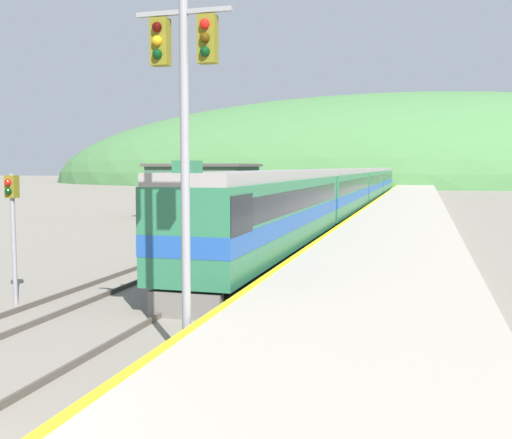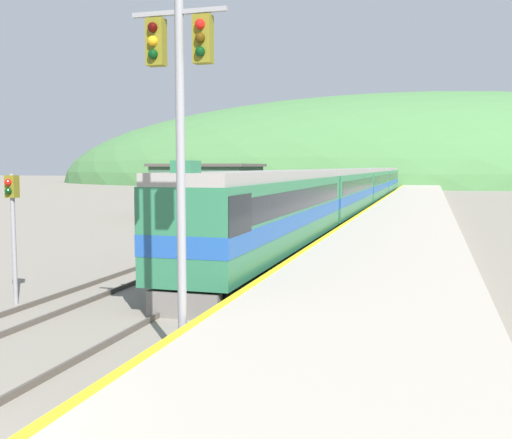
% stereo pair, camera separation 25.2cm
% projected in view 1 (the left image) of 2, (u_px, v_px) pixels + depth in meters
% --- Properties ---
extents(track_main, '(1.52, 180.00, 0.16)m').
position_uv_depth(track_main, '(368.00, 201.00, 74.65)').
color(track_main, '#4C443D').
rests_on(track_main, ground).
extents(track_siding, '(1.52, 180.00, 0.16)m').
position_uv_depth(track_siding, '(333.00, 201.00, 75.84)').
color(track_siding, '#4C443D').
rests_on(track_siding, ground).
extents(platform, '(6.67, 140.00, 0.98)m').
position_uv_depth(platform, '(406.00, 210.00, 54.06)').
color(platform, '#ADA393').
rests_on(platform, ground).
extents(distant_hills, '(193.03, 86.86, 45.68)m').
position_uv_depth(distant_hills, '(397.00, 184.00, 154.79)').
color(distant_hills, '#477A42').
rests_on(distant_hills, ground).
extents(station_shed, '(8.32, 7.35, 4.65)m').
position_uv_depth(station_shed, '(204.00, 191.00, 50.99)').
color(station_shed, '#385B42').
rests_on(station_shed, ground).
extents(express_train_lead_car, '(2.91, 20.77, 4.58)m').
position_uv_depth(express_train_lead_car, '(270.00, 214.00, 26.79)').
color(express_train_lead_car, black).
rests_on(express_train_lead_car, ground).
extents(carriage_second, '(2.90, 21.47, 4.22)m').
position_uv_depth(carriage_second, '(338.00, 193.00, 48.12)').
color(carriage_second, black).
rests_on(carriage_second, ground).
extents(carriage_third, '(2.90, 21.47, 4.22)m').
position_uv_depth(carriage_third, '(365.00, 185.00, 69.56)').
color(carriage_third, black).
rests_on(carriage_third, ground).
extents(carriage_fourth, '(2.90, 21.47, 4.22)m').
position_uv_depth(carriage_fourth, '(379.00, 181.00, 91.00)').
color(carriage_fourth, black).
rests_on(carriage_fourth, ground).
extents(siding_train, '(2.90, 46.46, 3.58)m').
position_uv_depth(siding_train, '(307.00, 193.00, 58.73)').
color(siding_train, black).
rests_on(siding_train, ground).
extents(signal_mast_main, '(2.20, 0.42, 8.64)m').
position_uv_depth(signal_mast_main, '(184.00, 108.00, 13.08)').
color(signal_mast_main, gray).
rests_on(signal_mast_main, ground).
extents(signal_post_siding, '(0.36, 0.42, 4.19)m').
position_uv_depth(signal_post_siding, '(12.00, 212.00, 18.90)').
color(signal_post_siding, gray).
rests_on(signal_post_siding, ground).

